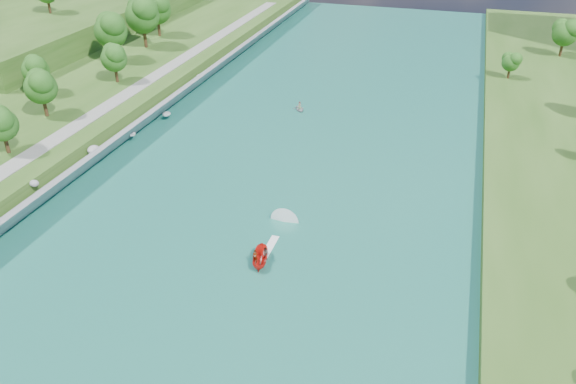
% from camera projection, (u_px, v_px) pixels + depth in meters
% --- Properties ---
extents(ground, '(260.00, 260.00, 0.00)m').
position_uv_depth(ground, '(197.00, 297.00, 56.98)').
color(ground, '#2D5119').
rests_on(ground, ground).
extents(river_water, '(55.00, 240.00, 0.10)m').
position_uv_depth(river_water, '(262.00, 200.00, 73.46)').
color(river_water, '#1A645A').
rests_on(river_water, ground).
extents(ridge_west, '(60.00, 120.00, 9.00)m').
position_uv_depth(ridge_west, '(70.00, 6.00, 154.20)').
color(ridge_west, '#2D5119').
rests_on(ridge_west, ground).
extents(riprap_bank, '(4.85, 236.00, 4.58)m').
position_uv_depth(riprap_bank, '(85.00, 165.00, 78.28)').
color(riprap_bank, slate).
rests_on(riprap_bank, ground).
extents(riverside_path, '(3.00, 200.00, 0.10)m').
position_uv_depth(riverside_path, '(47.00, 144.00, 80.00)').
color(riverside_path, gray).
rests_on(riverside_path, berm_west).
extents(motorboat, '(3.60, 18.96, 1.93)m').
position_uv_depth(motorboat, '(265.00, 250.00, 62.60)').
color(motorboat, red).
rests_on(motorboat, river_water).
extents(raft, '(3.08, 3.38, 1.57)m').
position_uv_depth(raft, '(300.00, 108.00, 100.07)').
color(raft, '#93959B').
rests_on(raft, river_water).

